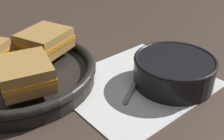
% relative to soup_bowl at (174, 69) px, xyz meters
% --- Properties ---
extents(ground_plane, '(4.00, 4.00, 0.00)m').
position_rel_soup_bowl_xyz_m(ground_plane, '(-0.06, 0.06, -0.03)').
color(ground_plane, '#47382D').
extents(napkin, '(0.34, 0.30, 0.00)m').
position_rel_soup_bowl_xyz_m(napkin, '(-0.05, 0.06, -0.03)').
color(napkin, white).
rests_on(napkin, ground_plane).
extents(soup_bowl, '(0.17, 0.17, 0.06)m').
position_rel_soup_bowl_xyz_m(soup_bowl, '(0.00, 0.00, 0.00)').
color(soup_bowl, black).
rests_on(soup_bowl, ground_plane).
extents(spoon, '(0.17, 0.07, 0.01)m').
position_rel_soup_bowl_xyz_m(spoon, '(-0.01, 0.07, -0.03)').
color(spoon, '#9E9EA3').
rests_on(spoon, napkin).
extents(skillet, '(0.39, 0.35, 0.04)m').
position_rel_soup_bowl_xyz_m(skillet, '(-0.19, 0.25, -0.01)').
color(skillet, black).
rests_on(skillet, ground_plane).
extents(sandwich_near_left, '(0.13, 0.13, 0.05)m').
position_rel_soup_bowl_xyz_m(sandwich_near_left, '(-0.22, 0.18, 0.03)').
color(sandwich_near_left, '#C18E47').
rests_on(sandwich_near_left, skillet).
extents(sandwich_near_right, '(0.11, 0.10, 0.05)m').
position_rel_soup_bowl_xyz_m(sandwich_near_right, '(-0.11, 0.26, 0.03)').
color(sandwich_near_right, '#C18E47').
rests_on(sandwich_near_right, skillet).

